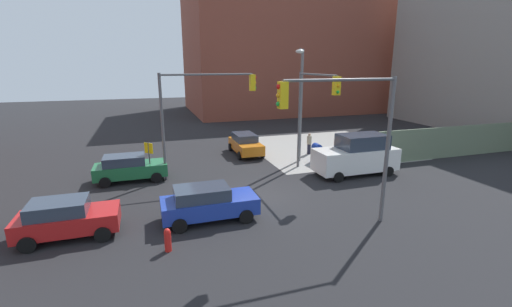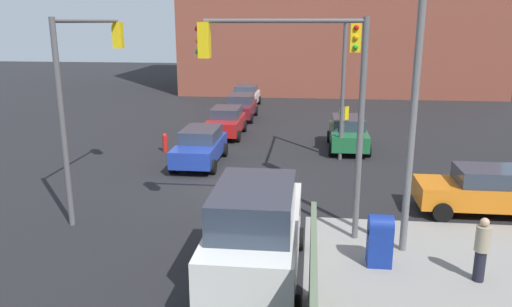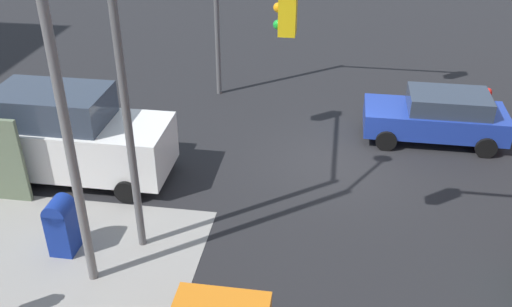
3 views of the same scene
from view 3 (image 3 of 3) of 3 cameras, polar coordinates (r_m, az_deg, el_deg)
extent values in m
plane|color=black|center=(17.15, 8.03, -0.94)|extent=(120.00, 120.00, 0.00)
cube|color=yellow|center=(10.70, 3.21, 14.33)|extent=(0.32, 0.36, 1.00)
sphere|color=orange|center=(10.72, 2.22, 14.38)|extent=(0.18, 0.18, 0.18)
sphere|color=green|center=(10.81, 2.19, 12.75)|extent=(0.18, 0.18, 0.18)
cylinder|color=#59595B|center=(20.49, -3.98, 14.40)|extent=(0.18, 0.18, 6.50)
cylinder|color=#59595B|center=(12.41, -12.72, 2.99)|extent=(0.18, 0.18, 6.50)
cylinder|color=slate|center=(11.31, -18.68, 3.59)|extent=(0.20, 0.20, 8.00)
cube|color=navy|center=(14.07, -18.74, -7.31)|extent=(0.56, 0.64, 1.15)
cylinder|color=navy|center=(13.74, -19.13, -5.39)|extent=(0.56, 0.64, 0.56)
cylinder|color=red|center=(21.35, 22.00, 4.74)|extent=(0.26, 0.26, 0.80)
sphere|color=red|center=(21.19, 22.21, 5.77)|extent=(0.24, 0.24, 0.24)
cube|color=#1E389E|center=(18.80, 17.36, 3.24)|extent=(4.34, 1.80, 0.75)
cube|color=#2D3847|center=(18.60, 18.72, 4.93)|extent=(2.43, 1.58, 0.55)
cylinder|color=black|center=(17.98, 12.88, 1.28)|extent=(0.64, 0.22, 0.64)
cylinder|color=black|center=(19.58, 12.64, 3.78)|extent=(0.64, 0.22, 0.64)
cylinder|color=black|center=(18.49, 22.00, 0.56)|extent=(0.64, 0.22, 0.64)
cylinder|color=black|center=(20.05, 21.07, 3.06)|extent=(0.64, 0.22, 0.64)
cube|color=white|center=(16.67, -17.76, 0.89)|extent=(5.40, 2.10, 1.40)
cube|color=#2D3847|center=(16.37, -19.75, 4.51)|extent=(3.02, 1.85, 0.90)
cylinder|color=black|center=(17.17, -10.45, 0.11)|extent=(0.64, 0.22, 0.64)
cylinder|color=black|center=(15.50, -12.80, -3.71)|extent=(0.64, 0.22, 0.64)
cylinder|color=black|center=(18.63, -21.23, 0.95)|extent=(0.64, 0.22, 0.64)
camera|label=1|loc=(31.79, 20.89, 25.11)|focal=24.00mm
camera|label=2|loc=(22.06, -50.68, 13.38)|focal=35.00mm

